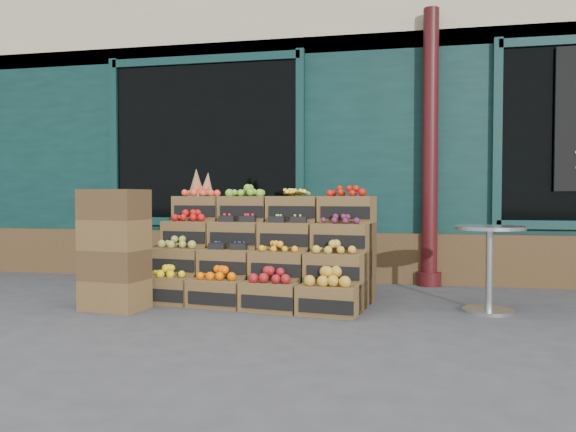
# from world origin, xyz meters

# --- Properties ---
(ground) EXTENTS (60.00, 60.00, 0.00)m
(ground) POSITION_xyz_m (0.00, 0.00, 0.00)
(ground) COLOR #3A3A3D
(ground) RESTS_ON ground
(shop_facade) EXTENTS (12.00, 6.24, 4.80)m
(shop_facade) POSITION_xyz_m (0.00, 5.11, 2.40)
(shop_facade) COLOR #0C2A27
(shop_facade) RESTS_ON ground
(crate_display) EXTENTS (2.27, 1.33, 1.35)m
(crate_display) POSITION_xyz_m (-0.48, 0.77, 0.42)
(crate_display) COLOR brown
(crate_display) RESTS_ON ground
(spare_crates) EXTENTS (0.60, 0.45, 1.11)m
(spare_crates) POSITION_xyz_m (-1.69, 0.04, 0.55)
(spare_crates) COLOR brown
(spare_crates) RESTS_ON ground
(bistro_table) EXTENTS (0.62, 0.62, 0.78)m
(bistro_table) POSITION_xyz_m (1.66, 0.61, 0.48)
(bistro_table) COLOR silver
(bistro_table) RESTS_ON ground
(shopkeeper) EXTENTS (0.84, 0.64, 2.08)m
(shopkeeper) POSITION_xyz_m (-1.82, 2.93, 1.04)
(shopkeeper) COLOR #1A5B25
(shopkeeper) RESTS_ON ground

